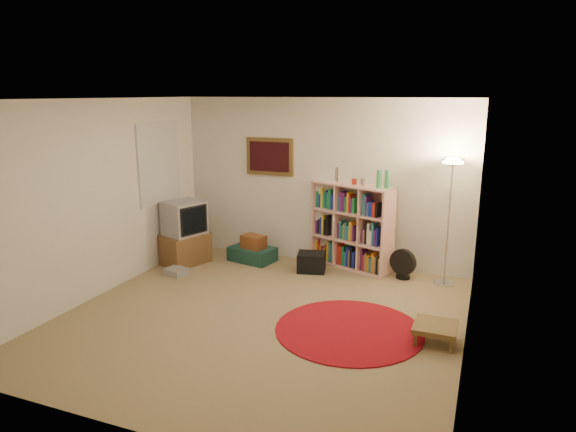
% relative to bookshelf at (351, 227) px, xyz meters
% --- Properties ---
extents(room, '(4.54, 4.54, 2.54)m').
position_rel_bookshelf_xyz_m(room, '(-0.55, -2.10, 0.65)').
color(room, '#8D7853').
rests_on(room, ground).
extents(bookshelf, '(1.32, 0.78, 1.52)m').
position_rel_bookshelf_xyz_m(bookshelf, '(0.00, 0.00, 0.00)').
color(bookshelf, '#F5B2A3').
rests_on(bookshelf, ground).
extents(floor_lamp, '(0.43, 0.43, 1.74)m').
position_rel_bookshelf_xyz_m(floor_lamp, '(1.39, -0.23, 0.83)').
color(floor_lamp, silver).
rests_on(floor_lamp, ground).
extents(floor_fan, '(0.38, 0.25, 0.43)m').
position_rel_bookshelf_xyz_m(floor_fan, '(0.82, -0.23, -0.40)').
color(floor_fan, black).
rests_on(floor_fan, ground).
extents(tv_stand, '(0.67, 0.79, 0.98)m').
position_rel_bookshelf_xyz_m(tv_stand, '(-2.39, -0.78, -0.14)').
color(tv_stand, brown).
rests_on(tv_stand, ground).
extents(dvd_box, '(0.35, 0.31, 0.10)m').
position_rel_bookshelf_xyz_m(dvd_box, '(-2.24, -1.28, -0.57)').
color(dvd_box, '#929397').
rests_on(dvd_box, ground).
extents(suitcase, '(0.75, 0.57, 0.22)m').
position_rel_bookshelf_xyz_m(suitcase, '(-1.49, -0.29, -0.51)').
color(suitcase, '#143730').
rests_on(suitcase, ground).
extents(wicker_basket, '(0.40, 0.33, 0.20)m').
position_rel_bookshelf_xyz_m(wicker_basket, '(-1.46, -0.32, -0.30)').
color(wicker_basket, brown).
rests_on(wicker_basket, suitcase).
extents(duffel_bag, '(0.47, 0.42, 0.28)m').
position_rel_bookshelf_xyz_m(duffel_bag, '(-0.48, -0.41, -0.48)').
color(duffel_bag, black).
rests_on(duffel_bag, ground).
extents(paper_towel, '(0.14, 0.14, 0.24)m').
position_rel_bookshelf_xyz_m(paper_towel, '(-0.38, -0.43, -0.49)').
color(paper_towel, white).
rests_on(paper_towel, ground).
extents(red_rug, '(1.64, 1.64, 0.01)m').
position_rel_bookshelf_xyz_m(red_rug, '(0.55, -2.09, -0.61)').
color(red_rug, maroon).
rests_on(red_rug, ground).
extents(side_table, '(0.44, 0.44, 0.20)m').
position_rel_bookshelf_xyz_m(side_table, '(1.46, -2.03, -0.44)').
color(side_table, '#533E1D').
rests_on(side_table, ground).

